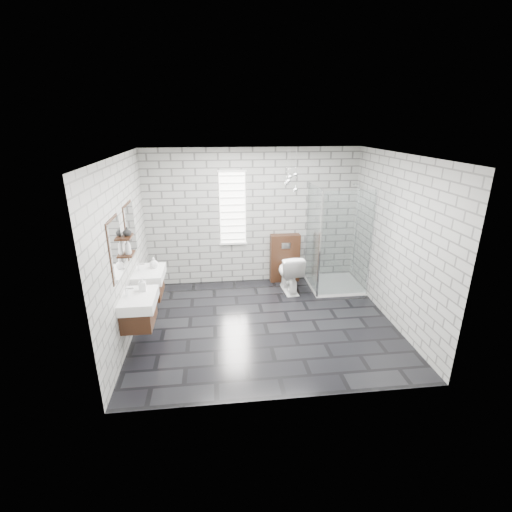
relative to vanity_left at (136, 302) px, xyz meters
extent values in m
cube|color=black|center=(1.91, 0.49, -0.77)|extent=(4.20, 3.60, 0.02)
cube|color=white|center=(1.91, 0.49, 1.95)|extent=(4.20, 3.60, 0.02)
cube|color=#9B9B96|center=(1.91, 2.30, 0.59)|extent=(4.20, 0.02, 2.70)
cube|color=#9B9B96|center=(1.91, -1.32, 0.59)|extent=(4.20, 0.02, 2.70)
cube|color=#9B9B96|center=(-0.20, 0.49, 0.59)|extent=(0.02, 3.60, 2.70)
cube|color=#9B9B96|center=(4.02, 0.49, 0.59)|extent=(0.02, 3.60, 2.70)
cube|color=#381E11|center=(0.02, 0.00, -0.21)|extent=(0.42, 0.62, 0.30)
cube|color=silver|center=(0.22, 0.00, -0.18)|extent=(0.02, 0.35, 0.01)
cube|color=white|center=(0.04, 0.00, 0.02)|extent=(0.47, 0.70, 0.15)
cylinder|color=silver|center=(-0.11, 0.00, 0.15)|extent=(0.04, 0.04, 0.12)
cylinder|color=silver|center=(-0.06, 0.00, 0.20)|extent=(0.10, 0.02, 0.02)
cube|color=white|center=(-0.17, 0.00, 0.79)|extent=(0.03, 0.55, 0.80)
cube|color=#381E11|center=(-0.19, 0.00, 0.79)|extent=(0.01, 0.59, 0.84)
cube|color=#381E11|center=(0.02, 0.94, -0.21)|extent=(0.42, 0.62, 0.30)
cube|color=silver|center=(0.22, 0.94, -0.18)|extent=(0.02, 0.35, 0.01)
cube|color=white|center=(0.04, 0.94, 0.02)|extent=(0.47, 0.70, 0.15)
cylinder|color=silver|center=(-0.11, 0.94, 0.15)|extent=(0.04, 0.04, 0.12)
cylinder|color=silver|center=(-0.06, 0.94, 0.20)|extent=(0.10, 0.02, 0.02)
cube|color=white|center=(-0.17, 0.94, 0.79)|extent=(0.03, 0.55, 0.80)
cube|color=#381E11|center=(-0.19, 0.94, 0.79)|extent=(0.01, 0.59, 0.84)
cube|color=#381E11|center=(-0.12, 0.44, 0.56)|extent=(0.14, 0.30, 0.03)
cube|color=#381E11|center=(-0.12, 0.44, 0.82)|extent=(0.14, 0.30, 0.03)
cube|color=white|center=(1.51, 2.28, 0.79)|extent=(0.50, 0.02, 1.40)
cube|color=silver|center=(1.51, 2.26, 1.51)|extent=(0.56, 0.04, 0.04)
cube|color=silver|center=(1.51, 2.26, 0.07)|extent=(0.56, 0.04, 0.04)
cube|color=silver|center=(1.51, 2.26, 0.16)|extent=(0.48, 0.01, 0.02)
cube|color=silver|center=(1.51, 2.26, 0.30)|extent=(0.48, 0.01, 0.02)
cube|color=silver|center=(1.51, 2.26, 0.44)|extent=(0.48, 0.01, 0.02)
cube|color=silver|center=(1.51, 2.26, 0.58)|extent=(0.48, 0.01, 0.02)
cube|color=silver|center=(1.51, 2.26, 0.72)|extent=(0.48, 0.01, 0.02)
cube|color=silver|center=(1.51, 2.26, 0.86)|extent=(0.48, 0.01, 0.02)
cube|color=silver|center=(1.51, 2.26, 1.00)|extent=(0.48, 0.01, 0.02)
cube|color=silver|center=(1.51, 2.26, 1.14)|extent=(0.48, 0.01, 0.02)
cube|color=silver|center=(1.51, 2.26, 1.28)|extent=(0.48, 0.01, 0.03)
cube|color=silver|center=(1.51, 2.26, 1.42)|extent=(0.48, 0.01, 0.03)
cube|color=#381E11|center=(2.56, 2.19, -0.26)|extent=(0.60, 0.20, 1.00)
cube|color=silver|center=(2.56, 2.09, 0.04)|extent=(0.18, 0.01, 0.12)
cube|color=white|center=(3.51, 1.79, -0.73)|extent=(1.00, 1.00, 0.06)
cube|color=silver|center=(3.51, 1.30, 0.27)|extent=(1.00, 0.01, 2.00)
cube|color=silver|center=(3.02, 1.79, 0.27)|extent=(0.01, 1.00, 2.00)
cube|color=silver|center=(3.02, 1.30, 0.27)|extent=(0.03, 0.03, 2.00)
cube|color=silver|center=(3.99, 1.30, 0.27)|extent=(0.03, 0.03, 2.00)
cylinder|color=silver|center=(3.95, 1.99, 0.34)|extent=(0.02, 0.02, 1.80)
cylinder|color=silver|center=(3.87, 1.99, 1.26)|extent=(0.14, 0.14, 0.02)
sphere|color=silver|center=(2.50, 1.81, 1.38)|extent=(0.09, 0.09, 0.09)
cylinder|color=silver|center=(2.50, 1.81, 1.68)|extent=(0.01, 0.01, 0.52)
sphere|color=silver|center=(2.65, 1.85, 1.21)|extent=(0.09, 0.09, 0.09)
cylinder|color=silver|center=(2.65, 1.85, 1.60)|extent=(0.01, 0.01, 0.69)
sphere|color=silver|center=(2.55, 1.92, 1.44)|extent=(0.09, 0.09, 0.09)
cylinder|color=silver|center=(2.55, 1.92, 1.71)|extent=(0.01, 0.01, 0.46)
sphere|color=silver|center=(2.50, 1.90, 1.32)|extent=(0.09, 0.09, 0.09)
cylinder|color=silver|center=(2.50, 1.90, 1.66)|extent=(0.01, 0.01, 0.58)
sphere|color=silver|center=(2.65, 1.89, 1.48)|extent=(0.09, 0.09, 0.09)
cylinder|color=silver|center=(2.65, 1.89, 1.73)|extent=(0.01, 0.01, 0.42)
imported|color=white|center=(2.56, 1.69, -0.38)|extent=(0.48, 0.77, 0.76)
imported|color=#B2B2B2|center=(0.08, 0.15, 0.20)|extent=(0.10, 0.10, 0.21)
imported|color=#B2B2B2|center=(0.11, 1.05, 0.18)|extent=(0.15, 0.15, 0.18)
imported|color=#B2B2B2|center=(-0.11, 0.39, 0.69)|extent=(0.11, 0.11, 0.23)
imported|color=#B2B2B2|center=(-0.11, 0.45, 0.90)|extent=(0.13, 0.13, 0.13)
camera|label=1|loc=(1.14, -4.85, 2.39)|focal=26.00mm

